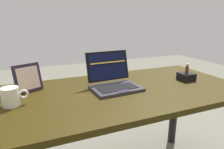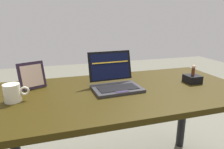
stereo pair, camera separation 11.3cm
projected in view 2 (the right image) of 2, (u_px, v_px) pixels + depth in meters
The scene contains 6 objects.
desk at pixel (122, 107), 1.23m from camera, with size 1.51×0.74×0.73m.
laptop_front at pixel (115, 81), 1.21m from camera, with size 0.30×0.26×0.21m.
photo_frame at pixel (32, 76), 1.19m from camera, with size 0.16×0.11×0.16m.
figurine_stand at pixel (192, 79), 1.32m from camera, with size 0.09×0.09×0.05m, color black.
figurine at pixel (193, 70), 1.31m from camera, with size 0.02×0.02×0.07m.
coffee_mug at pixel (13, 93), 1.02m from camera, with size 0.12×0.08×0.09m.
Camera 2 is at (-0.39, -1.06, 1.14)m, focal length 32.04 mm.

